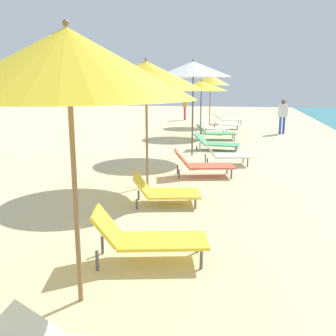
# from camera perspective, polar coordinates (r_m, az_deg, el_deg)

# --- Properties ---
(umbrella_third) EXTENTS (2.31, 2.31, 2.71)m
(umbrella_third) POSITION_cam_1_polar(r_m,az_deg,el_deg) (3.59, -14.89, 14.95)
(umbrella_third) COLOR olive
(umbrella_third) RESTS_ON ground
(lounger_third_shoreside) EXTENTS (1.49, 0.87, 0.68)m
(lounger_third_shoreside) POSITION_cam_1_polar(r_m,az_deg,el_deg) (4.74, -3.31, -10.37)
(lounger_third_shoreside) COLOR yellow
(lounger_third_shoreside) RESTS_ON ground
(umbrella_fourth) EXTENTS (2.42, 2.42, 2.69)m
(umbrella_fourth) POSITION_cam_1_polar(r_m,az_deg,el_deg) (7.90, -3.34, 13.76)
(umbrella_fourth) COLOR olive
(umbrella_fourth) RESTS_ON ground
(lounger_fourth_shoreside) EXTENTS (1.53, 0.95, 0.64)m
(lounger_fourth_shoreside) POSITION_cam_1_polar(r_m,az_deg,el_deg) (9.07, 5.18, 0.61)
(lounger_fourth_shoreside) COLOR #D8593F
(lounger_fourth_shoreside) RESTS_ON ground
(lounger_fourth_inland) EXTENTS (1.32, 0.91, 0.57)m
(lounger_fourth_inland) POSITION_cam_1_polar(r_m,az_deg,el_deg) (6.93, -0.60, -3.46)
(lounger_fourth_inland) COLOR yellow
(lounger_fourth_inland) RESTS_ON ground
(umbrella_fifth) EXTENTS (2.30, 2.30, 2.90)m
(umbrella_fifth) POSITION_cam_1_polar(r_m,az_deg,el_deg) (11.62, 3.83, 14.67)
(umbrella_fifth) COLOR #4C4C51
(umbrella_fifth) RESTS_ON ground
(lounger_fifth_shoreside) EXTENTS (1.53, 0.78, 0.58)m
(lounger_fifth_shoreside) POSITION_cam_1_polar(r_m,az_deg,el_deg) (12.78, 7.22, 3.82)
(lounger_fifth_shoreside) COLOR #4CA572
(lounger_fifth_shoreside) RESTS_ON ground
(lounger_fifth_inland) EXTENTS (1.36, 0.93, 0.63)m
(lounger_fifth_inland) POSITION_cam_1_polar(r_m,az_deg,el_deg) (10.47, 8.59, 2.15)
(lounger_fifth_inland) COLOR white
(lounger_fifth_inland) RESTS_ON ground
(umbrella_sixth) EXTENTS (2.25, 2.25, 2.37)m
(umbrella_sixth) POSITION_cam_1_polar(r_m,az_deg,el_deg) (16.17, 5.05, 12.24)
(umbrella_sixth) COLOR #4C4C51
(umbrella_sixth) RESTS_ON ground
(lounger_sixth_shoreside) EXTENTS (1.30, 0.95, 0.57)m
(lounger_sixth_shoreside) POSITION_cam_1_polar(r_m,az_deg,el_deg) (17.17, 6.90, 6.09)
(lounger_sixth_shoreside) COLOR white
(lounger_sixth_shoreside) RESTS_ON ground
(lounger_sixth_inland) EXTENTS (1.67, 0.92, 0.60)m
(lounger_sixth_inland) POSITION_cam_1_polar(r_m,az_deg,el_deg) (15.28, 7.18, 5.38)
(lounger_sixth_inland) COLOR #4CA572
(lounger_sixth_inland) RESTS_ON ground
(umbrella_farthest) EXTENTS (2.03, 2.03, 2.70)m
(umbrella_farthest) POSITION_cam_1_polar(r_m,az_deg,el_deg) (20.21, 6.44, 13.04)
(umbrella_farthest) COLOR olive
(umbrella_farthest) RESTS_ON ground
(lounger_farthest_shoreside) EXTENTS (1.72, 1.04, 0.57)m
(lounger_farthest_shoreside) POSITION_cam_1_polar(r_m,az_deg,el_deg) (21.45, 8.90, 7.34)
(lounger_farthest_shoreside) COLOR white
(lounger_farthest_shoreside) RESTS_ON ground
(lounger_farthest_inland) EXTENTS (1.42, 0.75, 0.52)m
(lounger_farthest_inland) POSITION_cam_1_polar(r_m,az_deg,el_deg) (19.05, 8.61, 6.63)
(lounger_farthest_inland) COLOR white
(lounger_farthest_inland) RESTS_ON ground
(person_walking_near) EXTENTS (0.41, 0.33, 1.52)m
(person_walking_near) POSITION_cam_1_polar(r_m,az_deg,el_deg) (17.71, 16.95, 7.92)
(person_walking_near) COLOR #334CB2
(person_walking_near) RESTS_ON ground
(person_walking_mid) EXTENTS (0.24, 0.37, 1.58)m
(person_walking_mid) POSITION_cam_1_polar(r_m,az_deg,el_deg) (23.68, 2.57, 9.55)
(person_walking_mid) COLOR #D8334C
(person_walking_mid) RESTS_ON ground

